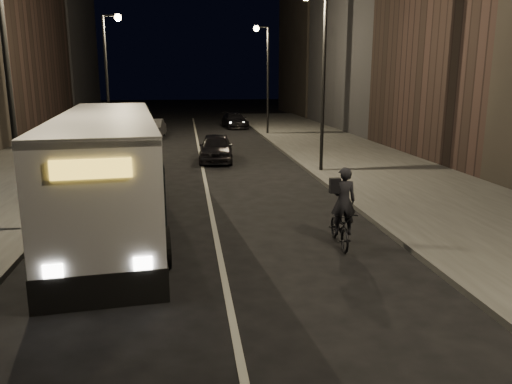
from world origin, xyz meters
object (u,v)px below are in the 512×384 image
object	(u,v)px
car_far	(235,120)
streetlight_left_near	(15,46)
streetlight_left_far	(110,63)
city_bus	(109,164)
cyclist_on_bicycle	(341,220)
streetlight_right_mid	(319,58)
car_near	(216,148)
car_mid	(154,128)
streetlight_right_far	(264,65)

from	to	relation	value
car_far	streetlight_left_near	bearing A→B (deg)	-112.02
streetlight_left_far	car_far	size ratio (longest dim) A/B	1.75
city_bus	cyclist_on_bicycle	xyz separation A→B (m)	(6.55, -3.28, -1.13)
streetlight_right_mid	car_far	xyz separation A→B (m)	(-1.75, 22.03, -4.69)
streetlight_left_far	car_near	size ratio (longest dim) A/B	1.84
streetlight_left_near	streetlight_left_far	world-z (taller)	same
streetlight_right_mid	city_bus	bearing A→B (deg)	-140.42
car_mid	streetlight_right_far	bearing A→B (deg)	-174.40
streetlight_left_far	city_bus	bearing A→B (deg)	-82.88
city_bus	cyclist_on_bicycle	size ratio (longest dim) A/B	5.80
streetlight_right_mid	streetlight_left_near	bearing A→B (deg)	-143.12
streetlight_right_mid	car_near	world-z (taller)	streetlight_right_mid
streetlight_right_far	city_bus	distance (m)	24.83
streetlight_left_far	car_far	world-z (taller)	streetlight_left_far
streetlight_left_far	car_near	bearing A→B (deg)	-43.51
streetlight_left_near	city_bus	xyz separation A→B (m)	(2.13, 0.94, -3.49)
streetlight_right_far	car_far	bearing A→B (deg)	106.18
cyclist_on_bicycle	streetlight_right_far	bearing A→B (deg)	89.45
car_near	cyclist_on_bicycle	bearing A→B (deg)	-75.92
car_near	car_mid	world-z (taller)	car_near
streetlight_left_far	cyclist_on_bicycle	world-z (taller)	streetlight_left_far
car_near	car_far	bearing A→B (deg)	85.37
streetlight_right_mid	streetlight_left_far	distance (m)	14.62
streetlight_right_far	cyclist_on_bicycle	world-z (taller)	streetlight_right_far
streetlight_right_far	streetlight_right_mid	bearing A→B (deg)	-90.00
city_bus	car_mid	size ratio (longest dim) A/B	2.98
streetlight_right_far	streetlight_left_far	xyz separation A→B (m)	(-10.66, -6.00, 0.00)
streetlight_right_mid	city_bus	xyz separation A→B (m)	(-8.53, -7.06, -3.49)
car_near	streetlight_left_far	bearing A→B (deg)	140.67
streetlight_left_far	car_mid	bearing A→B (deg)	69.65
streetlight_right_far	car_far	world-z (taller)	streetlight_right_far
cyclist_on_bicycle	car_mid	size ratio (longest dim) A/B	0.51
city_bus	car_near	world-z (taller)	city_bus
streetlight_left_near	car_near	world-z (taller)	streetlight_left_near
car_mid	car_far	bearing A→B (deg)	-133.56
car_mid	car_far	xyz separation A→B (m)	(6.81, 6.36, -0.04)
streetlight_right_mid	car_near	distance (m)	7.68
streetlight_right_far	car_far	xyz separation A→B (m)	(-1.75, 6.03, -4.69)
car_mid	streetlight_left_far	bearing A→B (deg)	73.05
car_mid	car_far	distance (m)	9.32
streetlight_left_near	car_mid	distance (m)	24.21
car_mid	city_bus	bearing A→B (deg)	93.47
car_near	car_far	distance (m)	18.08
streetlight_right_far	car_mid	distance (m)	9.74
car_near	car_far	xyz separation A→B (m)	(2.77, 17.86, -0.08)
streetlight_left_far	cyclist_on_bicycle	size ratio (longest dim) A/B	3.64
streetlight_right_mid	streetlight_right_far	distance (m)	16.00
streetlight_left_near	car_near	distance (m)	14.39
cyclist_on_bicycle	city_bus	bearing A→B (deg)	157.14
cyclist_on_bicycle	car_mid	world-z (taller)	cyclist_on_bicycle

